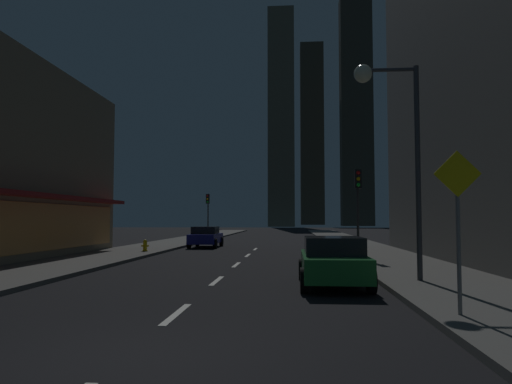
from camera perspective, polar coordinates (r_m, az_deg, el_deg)
name	(u,v)px	position (r m, az deg, el deg)	size (l,w,h in m)	color
ground_plane	(263,244)	(38.59, 0.85, -6.30)	(78.00, 136.00, 0.10)	black
sidewalk_right	(349,242)	(38.78, 11.29, -6.04)	(4.00, 76.00, 0.15)	#605E59
sidewalk_left	(179,242)	(39.64, -9.36, -6.00)	(4.00, 76.00, 0.15)	#605E59
lane_marking_center	(228,272)	(17.74, -3.44, -9.67)	(0.16, 28.20, 0.01)	silver
skyscraper_distant_tall	(281,117)	(121.58, 3.10, 9.07)	(6.68, 6.26, 55.97)	brown
skyscraper_distant_mid	(312,134)	(162.35, 6.83, 6.98)	(7.83, 8.62, 61.72)	#323025
skyscraper_distant_short	(356,111)	(136.98, 12.11, 9.67)	(8.80, 5.68, 65.05)	#343227
car_parked_near	(333,261)	(14.09, 9.38, -8.29)	(1.98, 4.24, 1.45)	#1E722D
car_parked_far	(206,237)	(32.83, -6.15, -5.43)	(1.98, 4.24, 1.45)	navy
fire_hydrant_far_left	(145,246)	(27.30, -13.38, -6.40)	(0.42, 0.30, 0.65)	gold
traffic_light_near_right	(358,193)	(22.51, 12.32, -0.12)	(0.32, 0.48, 4.20)	#2D2D2D
traffic_light_far_left	(208,206)	(44.15, -5.90, -1.70)	(0.32, 0.48, 4.20)	#2D2D2D
street_lamp_right	(389,118)	(15.00, 15.96, 8.72)	(1.96, 0.56, 6.58)	#38383D
pedestrian_crossing_sign	(458,217)	(9.84, 23.42, -2.80)	(0.91, 0.08, 3.15)	slate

